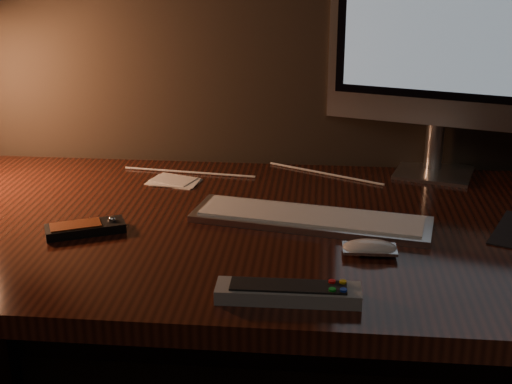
# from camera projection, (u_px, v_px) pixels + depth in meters

# --- Properties ---
(desk) EXTENTS (1.60, 0.75, 0.75)m
(desk) POSITION_uv_depth(u_px,v_px,m) (279.00, 270.00, 1.45)
(desk) COLOR #35140C
(desk) RESTS_ON ground
(monitor) EXTENTS (0.50, 0.19, 0.53)m
(monitor) POSITION_uv_depth(u_px,v_px,m) (447.00, 34.00, 1.51)
(monitor) COLOR silver
(monitor) RESTS_ON desk
(keyboard) EXTENTS (0.47, 0.20, 0.02)m
(keyboard) POSITION_uv_depth(u_px,v_px,m) (310.00, 218.00, 1.35)
(keyboard) COLOR silver
(keyboard) RESTS_ON desk
(mouse) EXTENTS (0.09, 0.05, 0.02)m
(mouse) POSITION_uv_depth(u_px,v_px,m) (370.00, 249.00, 1.22)
(mouse) COLOR white
(mouse) RESTS_ON desk
(media_remote) EXTENTS (0.15, 0.11, 0.03)m
(media_remote) POSITION_uv_depth(u_px,v_px,m) (85.00, 228.00, 1.30)
(media_remote) COLOR black
(media_remote) RESTS_ON desk
(tv_remote) EXTENTS (0.22, 0.06, 0.03)m
(tv_remote) POSITION_uv_depth(u_px,v_px,m) (288.00, 292.00, 1.06)
(tv_remote) COLOR gray
(tv_remote) RESTS_ON desk
(papers) EXTENTS (0.12, 0.10, 0.01)m
(papers) POSITION_uv_depth(u_px,v_px,m) (174.00, 181.00, 1.57)
(papers) COLOR white
(papers) RESTS_ON desk
(cable) EXTENTS (0.57, 0.20, 0.01)m
(cable) POSITION_uv_depth(u_px,v_px,m) (256.00, 174.00, 1.61)
(cable) COLOR white
(cable) RESTS_ON desk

